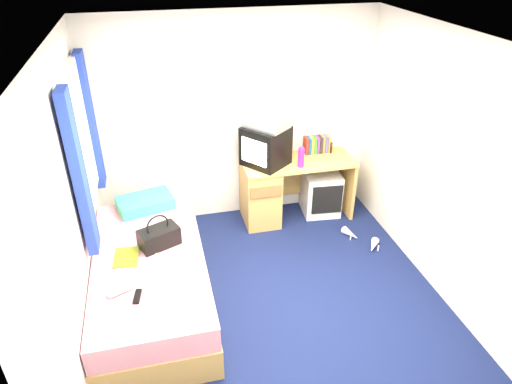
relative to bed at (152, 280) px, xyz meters
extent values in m
plane|color=#0C1438|center=(1.10, -0.27, -0.27)|extent=(3.40, 3.40, 0.00)
plane|color=white|center=(1.10, -0.27, 2.13)|extent=(3.40, 3.40, 0.00)
plane|color=silver|center=(1.10, 1.43, 0.93)|extent=(3.20, 0.00, 3.20)
plane|color=silver|center=(1.10, -1.97, 0.93)|extent=(3.20, 0.00, 3.20)
plane|color=silver|center=(-0.50, -0.27, 0.93)|extent=(0.00, 3.40, 3.40)
plane|color=silver|center=(2.70, -0.27, 0.93)|extent=(0.00, 3.40, 3.40)
cube|color=tan|center=(0.00, 0.00, -0.12)|extent=(1.00, 2.00, 0.30)
cube|color=#9C6738|center=(0.50, -0.40, -0.11)|extent=(0.02, 0.70, 0.18)
cube|color=white|center=(0.00, 0.00, 0.15)|extent=(0.98, 1.98, 0.24)
cube|color=blue|center=(0.01, 0.86, 0.33)|extent=(0.62, 0.48, 0.12)
cube|color=tan|center=(1.77, 1.15, 0.47)|extent=(1.30, 0.55, 0.03)
cube|color=tan|center=(1.32, 1.15, 0.09)|extent=(0.40, 0.52, 0.72)
cube|color=tan|center=(2.40, 1.15, 0.09)|extent=(0.04, 0.52, 0.72)
cube|color=tan|center=(2.02, 1.40, 0.18)|extent=(0.78, 0.03, 0.55)
cube|color=white|center=(2.09, 1.17, 0.00)|extent=(0.47, 0.47, 0.54)
cube|color=black|center=(1.38, 1.17, 0.71)|extent=(0.60, 0.61, 0.45)
cube|color=#FAE69E|center=(1.22, 1.04, 0.71)|extent=(0.22, 0.27, 0.28)
cube|color=silver|center=(1.38, 1.17, 0.97)|extent=(0.54, 0.56, 0.09)
cube|color=maroon|center=(1.92, 1.33, 0.58)|extent=(0.03, 0.13, 0.20)
cube|color=navy|center=(1.95, 1.33, 0.58)|extent=(0.03, 0.13, 0.20)
cube|color=gold|center=(1.99, 1.33, 0.58)|extent=(0.03, 0.13, 0.20)
cube|color=#337F33|center=(2.02, 1.33, 0.58)|extent=(0.03, 0.13, 0.20)
cube|color=#7F337F|center=(2.06, 1.33, 0.58)|extent=(0.03, 0.13, 0.20)
cube|color=#262626|center=(2.09, 1.33, 0.58)|extent=(0.03, 0.13, 0.20)
cube|color=#B26633|center=(2.13, 1.33, 0.58)|extent=(0.03, 0.13, 0.20)
cube|color=#4C4C99|center=(2.16, 1.33, 0.58)|extent=(0.03, 0.13, 0.20)
cube|color=olive|center=(2.20, 1.33, 0.58)|extent=(0.03, 0.13, 0.20)
cube|color=black|center=(2.20, 1.31, 0.55)|extent=(0.06, 0.12, 0.14)
cylinder|color=#E82092|center=(1.75, 1.00, 0.59)|extent=(0.07, 0.07, 0.22)
cylinder|color=white|center=(1.62, 1.21, 0.58)|extent=(0.06, 0.06, 0.20)
cube|color=black|center=(0.11, 0.16, 0.36)|extent=(0.41, 0.32, 0.18)
torus|color=black|center=(0.11, 0.16, 0.49)|extent=(0.21, 0.10, 0.22)
cube|color=silver|center=(0.17, -0.27, 0.32)|extent=(0.37, 0.34, 0.10)
cube|color=#CEDD18|center=(-0.19, 0.04, 0.28)|extent=(0.23, 0.30, 0.01)
cylinder|color=silver|center=(-0.23, -0.42, 0.31)|extent=(0.21, 0.14, 0.07)
cube|color=yellow|center=(0.08, -0.44, 0.28)|extent=(0.20, 0.20, 0.01)
cube|color=black|center=(-0.10, -0.50, 0.28)|extent=(0.08, 0.17, 0.02)
cube|color=silver|center=(-0.48, 0.63, 1.18)|extent=(0.02, 0.90, 1.10)
cube|color=white|center=(-0.47, 0.63, 1.77)|extent=(0.06, 1.06, 0.08)
cube|color=white|center=(-0.47, 0.63, 0.59)|extent=(0.06, 1.06, 0.08)
cube|color=navy|center=(-0.43, 0.04, 1.13)|extent=(0.08, 0.24, 1.40)
cube|color=navy|center=(-0.43, 1.22, 1.13)|extent=(0.08, 0.24, 1.40)
cone|color=white|center=(2.25, 0.56, -0.23)|extent=(0.17, 0.24, 0.09)
cone|color=white|center=(2.40, 0.29, -0.23)|extent=(0.21, 0.23, 0.09)
camera|label=1|loc=(0.19, -3.37, 2.82)|focal=32.00mm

